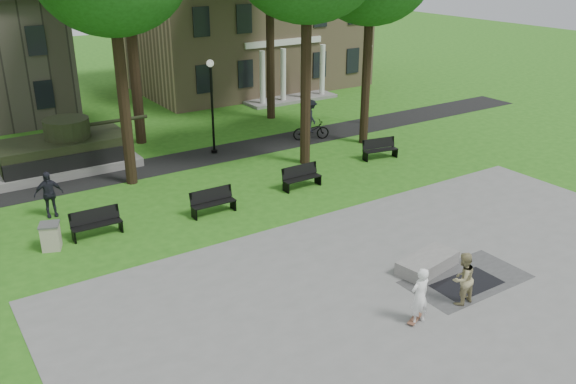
# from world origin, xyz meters

# --- Properties ---
(ground) EXTENTS (120.00, 120.00, 0.00)m
(ground) POSITION_xyz_m (0.00, 0.00, 0.00)
(ground) COLOR #286217
(ground) RESTS_ON ground
(plaza) EXTENTS (22.00, 16.00, 0.02)m
(plaza) POSITION_xyz_m (0.00, -5.00, 0.01)
(plaza) COLOR gray
(plaza) RESTS_ON ground
(footpath) EXTENTS (44.00, 2.60, 0.01)m
(footpath) POSITION_xyz_m (0.00, 12.00, 0.01)
(footpath) COLOR black
(footpath) RESTS_ON ground
(building_right) EXTENTS (17.00, 12.00, 8.60)m
(building_right) POSITION_xyz_m (10.00, 26.00, 4.34)
(building_right) COLOR #9E8460
(building_right) RESTS_ON ground
(lamp_mid) EXTENTS (0.36, 0.36, 4.73)m
(lamp_mid) POSITION_xyz_m (0.50, 12.30, 2.79)
(lamp_mid) COLOR black
(lamp_mid) RESTS_ON ground
(lamp_right) EXTENTS (0.36, 0.36, 4.73)m
(lamp_right) POSITION_xyz_m (10.50, 12.30, 2.79)
(lamp_right) COLOR black
(lamp_right) RESTS_ON ground
(tank_monument) EXTENTS (7.45, 3.40, 2.40)m
(tank_monument) POSITION_xyz_m (-6.46, 14.00, 0.86)
(tank_monument) COLOR gray
(tank_monument) RESTS_ON ground
(puddle) EXTENTS (2.20, 1.20, 0.00)m
(puddle) POSITION_xyz_m (1.19, -3.75, 0.02)
(puddle) COLOR black
(puddle) RESTS_ON plaza
(concrete_block) EXTENTS (2.34, 1.36, 0.45)m
(concrete_block) POSITION_xyz_m (0.84, -2.38, 0.24)
(concrete_block) COLOR gray
(concrete_block) RESTS_ON plaza
(skateboard) EXTENTS (0.79, 0.50, 0.07)m
(skateboard) POSITION_xyz_m (-1.54, -4.30, 0.06)
(skateboard) COLOR brown
(skateboard) RESTS_ON plaza
(skateboarder) EXTENTS (0.62, 0.41, 1.71)m
(skateboarder) POSITION_xyz_m (-1.59, -4.41, 0.88)
(skateboarder) COLOR white
(skateboarder) RESTS_ON plaza
(friend_watching) EXTENTS (0.81, 0.64, 1.63)m
(friend_watching) POSITION_xyz_m (0.19, -4.36, 0.84)
(friend_watching) COLOR tan
(friend_watching) RESTS_ON plaza
(pedestrian_walker) EXTENTS (1.10, 0.51, 1.84)m
(pedestrian_walker) POSITION_xyz_m (-8.39, 8.74, 0.92)
(pedestrian_walker) COLOR black
(pedestrian_walker) RESTS_ON ground
(cyclist) EXTENTS (2.12, 1.34, 2.20)m
(cyclist) POSITION_xyz_m (5.95, 11.48, 0.90)
(cyclist) COLOR black
(cyclist) RESTS_ON ground
(park_bench_0) EXTENTS (1.81, 0.56, 1.00)m
(park_bench_0) POSITION_xyz_m (-7.41, 6.06, 0.52)
(park_bench_0) COLOR black
(park_bench_0) RESTS_ON ground
(park_bench_1) EXTENTS (1.80, 0.53, 1.00)m
(park_bench_1) POSITION_xyz_m (-2.97, 5.53, 0.52)
(park_bench_1) COLOR black
(park_bench_1) RESTS_ON ground
(park_bench_2) EXTENTS (1.81, 0.55, 1.00)m
(park_bench_2) POSITION_xyz_m (1.50, 5.90, 0.52)
(park_bench_2) COLOR black
(park_bench_2) RESTS_ON ground
(park_bench_3) EXTENTS (1.85, 0.83, 1.00)m
(park_bench_3) POSITION_xyz_m (6.96, 7.03, 0.52)
(park_bench_3) COLOR black
(park_bench_3) RESTS_ON ground
(trash_bin) EXTENTS (0.85, 0.85, 0.96)m
(trash_bin) POSITION_xyz_m (-9.05, 5.86, 0.49)
(trash_bin) COLOR #B4AE94
(trash_bin) RESTS_ON ground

